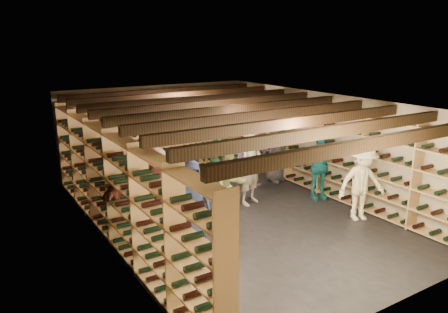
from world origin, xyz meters
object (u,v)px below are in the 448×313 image
crate_stack_right (179,190)px  person_2 (228,188)px  person_4 (319,166)px  person_5 (144,190)px  person_11 (251,157)px  person_9 (156,186)px  person_12 (276,153)px  person_7 (250,165)px  crate_stack_left (215,173)px  person_3 (362,183)px  person_6 (190,204)px  person_10 (218,161)px  crate_loose (215,182)px  person_1 (188,193)px

crate_stack_right → person_2: (0.09, -1.97, 0.63)m
person_4 → person_5: person_5 is taller
person_11 → person_4: bearing=-81.3°
person_9 → person_12: size_ratio=1.01×
person_7 → person_12: 1.83m
crate_stack_left → person_3: size_ratio=0.33×
crate_stack_left → person_6: 3.69m
person_6 → person_7: size_ratio=0.89×
person_2 → person_9: (-1.00, 1.12, -0.11)m
person_10 → person_11: bearing=27.8°
person_5 → person_10: size_ratio=1.12×
crate_loose → person_7: person_7 is taller
crate_stack_left → person_1: 3.13m
person_7 → person_11: 1.16m
crate_stack_left → person_4: (1.44, -2.27, 0.54)m
crate_stack_left → person_3: bearing=-70.3°
crate_loose → person_11: person_11 is taller
person_2 → person_9: bearing=121.2°
crate_loose → person_11: (0.72, -0.56, 0.70)m
crate_stack_right → person_1: (-0.60, -1.65, 0.56)m
person_1 → person_4: bearing=17.5°
crate_stack_left → crate_loose: (-0.12, -0.20, -0.17)m
person_5 → person_6: size_ratio=1.18×
person_4 → person_7: 1.64m
person_4 → person_6: size_ratio=0.98×
person_3 → person_12: 2.95m
person_3 → person_5: person_5 is taller
person_4 → person_12: bearing=110.0°
person_3 → crate_stack_right: bearing=150.8°
crate_stack_right → person_3: person_3 is taller
person_5 → person_12: (4.23, 1.41, -0.19)m
person_9 → person_11: 3.01m
person_3 → person_9: (-3.61, 2.10, -0.02)m
person_5 → person_6: (0.54, -0.77, -0.14)m
person_10 → person_12: bearing=27.0°
person_1 → person_2: (0.70, -0.32, 0.07)m
person_1 → person_10: person_10 is taller
person_5 → person_7: size_ratio=1.04×
crate_loose → person_1: (-1.89, -2.15, 0.73)m
person_7 → person_10: (-0.36, 0.82, -0.06)m
person_2 → person_3: person_2 is taller
crate_loose → person_10: person_10 is taller
person_2 → person_4: size_ratio=1.12×
person_11 → person_7: bearing=-147.0°
person_10 → person_11: person_10 is taller
person_1 → person_6: bearing=-98.6°
person_1 → person_5: size_ratio=0.85×
crate_stack_left → person_10: size_ratio=0.31×
person_2 → person_12: size_ratio=1.16×
crate_stack_left → crate_loose: crate_stack_left is taller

